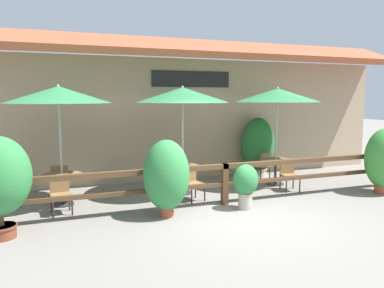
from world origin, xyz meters
name	(u,v)px	position (x,y,z in m)	size (l,w,h in m)	color
ground_plane	(246,218)	(0.00, 0.00, 0.00)	(60.00, 60.00, 0.00)	gray
building_facade	(182,107)	(0.00, 4.10, 2.17)	(14.28, 1.49, 4.23)	tan
patio_railing	(225,175)	(0.00, 1.05, 0.70)	(10.40, 0.14, 0.95)	brown
patio_umbrella_near	(58,95)	(-3.51, 2.31, 2.52)	(2.34, 2.34, 2.75)	#B7B2A8
dining_table_near	(62,180)	(-3.51, 2.31, 0.57)	(0.90, 0.90, 0.72)	olive
chair_near_streetside	(61,192)	(-3.57, 1.66, 0.46)	(0.46, 0.46, 0.83)	olive
chair_near_wallside	(59,180)	(-3.56, 2.96, 0.46)	(0.43, 0.43, 0.83)	olive
patio_umbrella_middle	(183,95)	(-0.58, 2.33, 2.52)	(2.34, 2.34, 2.75)	#B7B2A8
dining_table_middle	(183,171)	(-0.58, 2.33, 0.57)	(0.90, 0.90, 0.72)	olive
chair_middle_streetside	(192,181)	(-0.58, 1.65, 0.46)	(0.51, 0.51, 0.83)	olive
chair_middle_wallside	(176,171)	(-0.54, 3.02, 0.46)	(0.49, 0.49, 0.83)	olive
patio_umbrella_far	(278,95)	(2.21, 2.35, 2.52)	(2.34, 2.34, 2.75)	#B7B2A8
dining_table_far	(276,165)	(2.21, 2.35, 0.57)	(0.90, 0.90, 0.72)	olive
chair_far_streetside	(289,173)	(2.19, 1.66, 0.46)	(0.48, 0.48, 0.83)	olive
chair_far_wallside	(262,164)	(2.20, 3.04, 0.46)	(0.51, 0.51, 0.83)	olive
potted_plant_broad_leaf	(167,176)	(-1.51, 0.66, 0.86)	(0.96, 0.86, 1.61)	#9E4C33
potted_plant_tall_tropical	(245,183)	(0.27, 0.56, 0.58)	(0.56, 0.51, 1.00)	#B7AD99
potted_plant_corner_fern	(258,146)	(2.34, 3.55, 0.94)	(1.04, 0.94, 1.84)	#B7AD99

